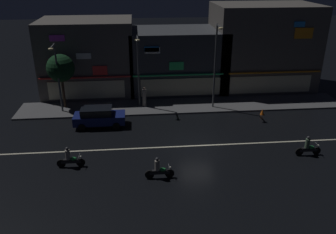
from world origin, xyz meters
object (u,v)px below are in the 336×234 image
object	(u,v)px
streetlamp_west	(57,73)
traffic_cone	(262,112)
streetlamp_east	(216,61)
motorcycle_opposite_lane	(70,159)
streetlamp_mid	(138,66)
parked_car_near_kerb	(99,116)
pedestrian_on_sidewalk	(144,97)
motorcycle_following	(159,170)
motorcycle_lead	(308,147)

from	to	relation	value
streetlamp_west	traffic_cone	bearing A→B (deg)	-6.30
streetlamp_east	motorcycle_opposite_lane	size ratio (longest dim) A/B	4.12
streetlamp_mid	parked_car_near_kerb	world-z (taller)	streetlamp_mid
pedestrian_on_sidewalk	parked_car_near_kerb	size ratio (longest dim) A/B	0.44
streetlamp_west	motorcycle_opposite_lane	size ratio (longest dim) A/B	3.32
streetlamp_mid	motorcycle_following	xyz separation A→B (m)	(1.00, -12.24, -3.53)
pedestrian_on_sidewalk	motorcycle_lead	world-z (taller)	pedestrian_on_sidewalk
pedestrian_on_sidewalk	motorcycle_lead	xyz separation A→B (m)	(11.44, -10.36, -0.38)
pedestrian_on_sidewalk	parked_car_near_kerb	bearing A→B (deg)	7.33
streetlamp_mid	motorcycle_following	distance (m)	12.77
parked_car_near_kerb	streetlamp_mid	bearing A→B (deg)	47.27
streetlamp_mid	parked_car_near_kerb	bearing A→B (deg)	-132.73
pedestrian_on_sidewalk	traffic_cone	distance (m)	11.12
motorcycle_opposite_lane	traffic_cone	xyz separation A→B (m)	(16.11, 7.58, -0.36)
traffic_cone	motorcycle_lead	bearing A→B (deg)	-84.63
streetlamp_east	motorcycle_following	xyz separation A→B (m)	(-6.01, -11.33, -4.07)
motorcycle_lead	traffic_cone	xyz separation A→B (m)	(-0.71, 7.53, -0.36)
motorcycle_following	parked_car_near_kerb	bearing A→B (deg)	-65.23
streetlamp_west	streetlamp_east	distance (m)	14.23
streetlamp_east	traffic_cone	bearing A→B (deg)	-23.53
parked_car_near_kerb	streetlamp_east	bearing A→B (deg)	15.39
traffic_cone	parked_car_near_kerb	bearing A→B (deg)	-175.83
traffic_cone	streetlamp_west	bearing A→B (deg)	173.70
streetlamp_east	traffic_cone	size ratio (longest dim) A/B	14.22
streetlamp_west	motorcycle_following	xyz separation A→B (m)	(8.20, -11.54, -3.28)
traffic_cone	motorcycle_opposite_lane	bearing A→B (deg)	-154.79
parked_car_near_kerb	motorcycle_opposite_lane	bearing A→B (deg)	-102.13
motorcycle_following	streetlamp_east	bearing A→B (deg)	-121.32
streetlamp_mid	motorcycle_lead	distance (m)	16.11
motorcycle_opposite_lane	motorcycle_lead	bearing A→B (deg)	173.58
streetlamp_west	motorcycle_opposite_lane	bearing A→B (deg)	-76.64
streetlamp_west	motorcycle_lead	xyz separation A→B (m)	(19.10, -9.57, -3.28)
streetlamp_mid	traffic_cone	size ratio (longest dim) A/B	12.31
pedestrian_on_sidewalk	motorcycle_opposite_lane	world-z (taller)	pedestrian_on_sidewalk
pedestrian_on_sidewalk	motorcycle_following	xyz separation A→B (m)	(0.53, -12.33, -0.38)
streetlamp_east	pedestrian_on_sidewalk	bearing A→B (deg)	171.34
motorcycle_lead	motorcycle_opposite_lane	size ratio (longest dim) A/B	1.00
streetlamp_west	streetlamp_east	xyz separation A→B (m)	(14.21, -0.21, 0.79)
streetlamp_east	parked_car_near_kerb	distance (m)	11.57
streetlamp_mid	motorcycle_opposite_lane	xyz separation A→B (m)	(-4.91, -10.32, -3.53)
streetlamp_east	streetlamp_mid	bearing A→B (deg)	172.63
streetlamp_west	streetlamp_east	world-z (taller)	streetlamp_east
motorcycle_opposite_lane	streetlamp_west	bearing A→B (deg)	-83.23
pedestrian_on_sidewalk	parked_car_near_kerb	world-z (taller)	pedestrian_on_sidewalk
streetlamp_west	traffic_cone	xyz separation A→B (m)	(18.40, -2.03, -3.64)
motorcycle_lead	parked_car_near_kerb	bearing A→B (deg)	-24.98
motorcycle_lead	streetlamp_mid	bearing A→B (deg)	-43.01
streetlamp_west	streetlamp_mid	world-z (taller)	streetlamp_mid
motorcycle_opposite_lane	motorcycle_following	bearing A→B (deg)	155.42
traffic_cone	streetlamp_east	bearing A→B (deg)	156.47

